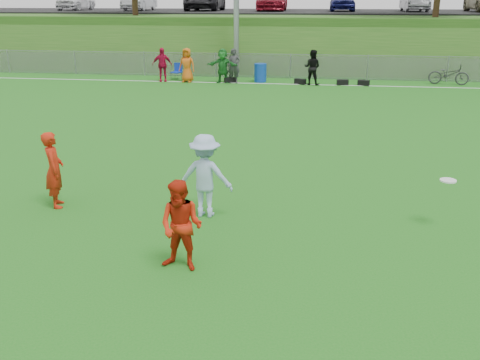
% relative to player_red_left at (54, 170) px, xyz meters
% --- Properties ---
extents(ground, '(120.00, 120.00, 0.00)m').
position_rel_player_red_left_xyz_m(ground, '(3.91, -1.06, -0.80)').
color(ground, '#196815').
rests_on(ground, ground).
extents(sideline_far, '(60.00, 0.10, 0.01)m').
position_rel_player_red_left_xyz_m(sideline_far, '(3.91, 16.94, -0.79)').
color(sideline_far, white).
rests_on(sideline_far, ground).
extents(fence, '(58.00, 0.06, 1.30)m').
position_rel_player_red_left_xyz_m(fence, '(3.91, 18.94, -0.15)').
color(fence, gray).
rests_on(fence, ground).
extents(berm, '(120.00, 18.00, 3.00)m').
position_rel_player_red_left_xyz_m(berm, '(3.91, 29.94, 0.70)').
color(berm, '#225217').
rests_on(berm, ground).
extents(parking_lot, '(120.00, 12.00, 0.10)m').
position_rel_player_red_left_xyz_m(parking_lot, '(3.91, 31.94, 2.25)').
color(parking_lot, black).
rests_on(parking_lot, berm).
extents(car_row, '(32.04, 5.18, 1.44)m').
position_rel_player_red_left_xyz_m(car_row, '(2.74, 30.94, 3.02)').
color(car_row, white).
rests_on(car_row, parking_lot).
extents(spectator_row, '(8.59, 0.83, 1.69)m').
position_rel_player_red_left_xyz_m(spectator_row, '(0.78, 16.94, 0.05)').
color(spectator_row, '#AD0C33').
rests_on(spectator_row, ground).
extents(gear_bags, '(7.25, 0.54, 0.26)m').
position_rel_player_red_left_xyz_m(gear_bags, '(4.91, 17.04, -0.67)').
color(gear_bags, black).
rests_on(gear_bags, ground).
extents(player_red_left, '(0.58, 0.69, 1.60)m').
position_rel_player_red_left_xyz_m(player_red_left, '(0.00, 0.00, 0.00)').
color(player_red_left, '#B31F0C').
rests_on(player_red_left, ground).
extents(player_red_center, '(0.82, 0.70, 1.50)m').
position_rel_player_red_left_xyz_m(player_red_center, '(3.25, -2.29, -0.05)').
color(player_red_center, red).
rests_on(player_red_center, ground).
extents(player_blue, '(1.11, 0.67, 1.67)m').
position_rel_player_red_left_xyz_m(player_blue, '(3.18, -0.07, 0.04)').
color(player_blue, '#9AB5D5').
rests_on(player_blue, ground).
extents(frisbee, '(0.30, 0.30, 0.03)m').
position_rel_player_red_left_xyz_m(frisbee, '(7.77, 0.01, 0.14)').
color(frisbee, white).
rests_on(frisbee, ground).
extents(recycling_bin, '(0.62, 0.62, 0.92)m').
position_rel_player_red_left_xyz_m(recycling_bin, '(2.46, 17.48, -0.34)').
color(recycling_bin, '#0E39A1').
rests_on(recycling_bin, ground).
extents(camp_chair, '(0.58, 0.58, 0.83)m').
position_rel_player_red_left_xyz_m(camp_chair, '(-1.99, 17.76, -0.55)').
color(camp_chair, '#1031B8').
rests_on(camp_chair, ground).
extents(bicycle, '(1.99, 1.01, 1.00)m').
position_rel_player_red_left_xyz_m(bicycle, '(11.76, 17.94, -0.30)').
color(bicycle, '#2A2A2C').
rests_on(bicycle, ground).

